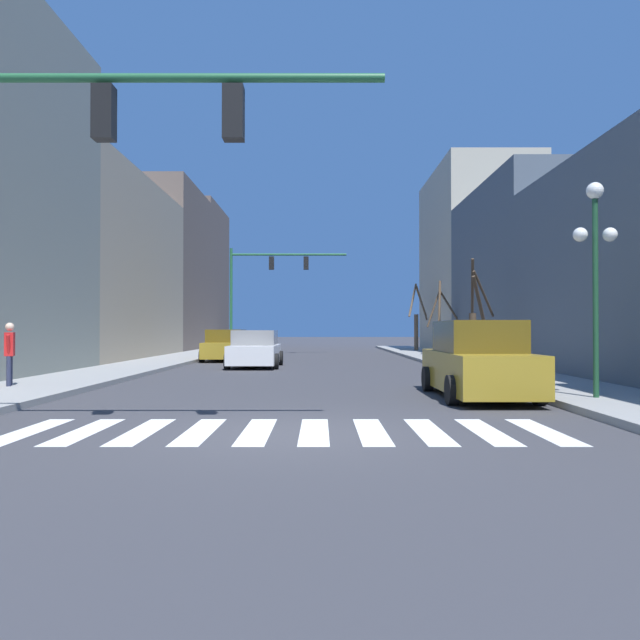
% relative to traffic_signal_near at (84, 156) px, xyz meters
% --- Properties ---
extents(ground_plane, '(240.00, 240.00, 0.00)m').
position_rel_traffic_signal_near_xyz_m(ground_plane, '(3.16, -0.00, -4.30)').
color(ground_plane, '#38383D').
extents(building_row_left, '(6.00, 57.37, 13.26)m').
position_rel_traffic_signal_near_xyz_m(building_row_left, '(-8.21, 22.27, 1.64)').
color(building_row_left, '#BCB299').
rests_on(building_row_left, ground_plane).
extents(building_row_right, '(6.00, 45.41, 12.48)m').
position_rel_traffic_signal_near_xyz_m(building_row_right, '(14.54, 18.38, 0.66)').
color(building_row_right, '#BCB299').
rests_on(building_row_right, ground_plane).
extents(crosswalk_stripes, '(8.55, 2.60, 0.01)m').
position_rel_traffic_signal_near_xyz_m(crosswalk_stripes, '(3.16, 0.20, -4.30)').
color(crosswalk_stripes, white).
rests_on(crosswalk_stripes, ground_plane).
extents(traffic_signal_near, '(6.79, 0.28, 5.91)m').
position_rel_traffic_signal_near_xyz_m(traffic_signal_near, '(0.00, 0.00, 0.00)').
color(traffic_signal_near, '#236038').
rests_on(traffic_signal_near, ground_plane).
extents(traffic_signal_far, '(7.48, 0.28, 6.80)m').
position_rel_traffic_signal_near_xyz_m(traffic_signal_far, '(0.12, 30.25, 0.65)').
color(traffic_signal_far, '#236038').
rests_on(traffic_signal_far, ground_plane).
extents(street_lamp_right_corner, '(0.95, 0.36, 4.61)m').
position_rel_traffic_signal_near_xyz_m(street_lamp_right_corner, '(9.61, 3.71, -0.90)').
color(street_lamp_right_corner, '#1E4C2D').
rests_on(street_lamp_right_corner, sidewalk_right).
extents(car_parked_right_mid, '(2.18, 4.14, 1.59)m').
position_rel_traffic_signal_near_xyz_m(car_parked_right_mid, '(-1.04, 21.84, -3.55)').
color(car_parked_right_mid, '#A38423').
rests_on(car_parked_right_mid, ground_plane).
extents(car_driving_toward_lane, '(2.16, 4.61, 1.57)m').
position_rel_traffic_signal_near_xyz_m(car_driving_toward_lane, '(0.96, 16.80, -3.56)').
color(car_driving_toward_lane, white).
rests_on(car_driving_toward_lane, ground_plane).
extents(car_parked_left_near, '(2.07, 4.87, 1.81)m').
position_rel_traffic_signal_near_xyz_m(car_parked_left_near, '(7.42, 5.07, -3.46)').
color(car_parked_left_near, '#A38423').
rests_on(car_parked_left_near, ground_plane).
extents(pedestrian_on_left_sidewalk, '(0.32, 0.69, 1.63)m').
position_rel_traffic_signal_near_xyz_m(pedestrian_on_left_sidewalk, '(-4.30, 6.43, -3.19)').
color(pedestrian_on_left_sidewalk, '#282D47').
rests_on(pedestrian_on_left_sidewalk, sidewalk_left).
extents(pedestrian_near_right_corner, '(0.33, 0.72, 1.70)m').
position_rel_traffic_signal_near_xyz_m(pedestrian_near_right_corner, '(9.42, 14.49, -3.15)').
color(pedestrian_near_right_corner, '#282D47').
rests_on(pedestrian_near_right_corner, sidewalk_right).
extents(street_tree_right_far, '(1.60, 1.91, 4.61)m').
position_rel_traffic_signal_near_xyz_m(street_tree_right_far, '(10.37, 33.15, -2.13)').
color(street_tree_right_far, brown).
rests_on(street_tree_right_far, sidewalk_right).
extents(street_tree_right_mid, '(1.31, 1.40, 4.25)m').
position_rel_traffic_signal_near_xyz_m(street_tree_right_mid, '(9.81, 14.99, -2.42)').
color(street_tree_right_mid, '#473828').
rests_on(street_tree_right_mid, sidewalk_right).
extents(street_tree_right_near, '(1.91, 1.12, 4.26)m').
position_rel_traffic_signal_near_xyz_m(street_tree_right_near, '(10.63, 26.11, -2.39)').
color(street_tree_right_near, brown).
rests_on(street_tree_right_near, sidewalk_right).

